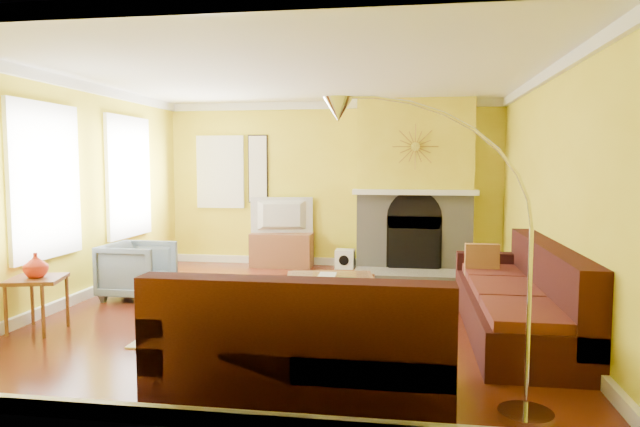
% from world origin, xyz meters
% --- Properties ---
extents(floor, '(5.50, 6.00, 0.02)m').
position_xyz_m(floor, '(0.00, 0.00, -0.01)').
color(floor, maroon).
rests_on(floor, ground).
extents(ceiling, '(5.50, 6.00, 0.02)m').
position_xyz_m(ceiling, '(0.00, 0.00, 2.71)').
color(ceiling, white).
rests_on(ceiling, ground).
extents(wall_back, '(5.50, 0.02, 2.70)m').
position_xyz_m(wall_back, '(0.00, 3.01, 1.35)').
color(wall_back, yellow).
rests_on(wall_back, ground).
extents(wall_front, '(5.50, 0.02, 2.70)m').
position_xyz_m(wall_front, '(0.00, -3.01, 1.35)').
color(wall_front, yellow).
rests_on(wall_front, ground).
extents(wall_left, '(0.02, 6.00, 2.70)m').
position_xyz_m(wall_left, '(-2.76, 0.00, 1.35)').
color(wall_left, yellow).
rests_on(wall_left, ground).
extents(wall_right, '(0.02, 6.00, 2.70)m').
position_xyz_m(wall_right, '(2.76, 0.00, 1.35)').
color(wall_right, yellow).
rests_on(wall_right, ground).
extents(baseboard, '(5.50, 6.00, 0.12)m').
position_xyz_m(baseboard, '(0.00, 0.00, 0.06)').
color(baseboard, white).
rests_on(baseboard, floor).
extents(crown_molding, '(5.50, 6.00, 0.12)m').
position_xyz_m(crown_molding, '(0.00, 0.00, 2.64)').
color(crown_molding, white).
rests_on(crown_molding, ceiling).
extents(window_left_near, '(0.06, 1.22, 1.72)m').
position_xyz_m(window_left_near, '(-2.72, 1.30, 1.50)').
color(window_left_near, white).
rests_on(window_left_near, wall_left).
extents(window_left_far, '(0.06, 1.22, 1.72)m').
position_xyz_m(window_left_far, '(-2.72, -0.60, 1.50)').
color(window_left_far, white).
rests_on(window_left_far, wall_left).
extents(window_back, '(0.82, 0.06, 1.22)m').
position_xyz_m(window_back, '(-1.90, 2.96, 1.55)').
color(window_back, white).
rests_on(window_back, wall_back).
extents(wall_art, '(0.34, 0.04, 1.14)m').
position_xyz_m(wall_art, '(-1.25, 2.97, 1.60)').
color(wall_art, white).
rests_on(wall_art, wall_back).
extents(fireplace, '(1.80, 0.40, 2.70)m').
position_xyz_m(fireplace, '(1.35, 2.80, 1.35)').
color(fireplace, gray).
rests_on(fireplace, floor).
extents(mantel, '(1.92, 0.22, 0.08)m').
position_xyz_m(mantel, '(1.35, 2.56, 1.25)').
color(mantel, white).
rests_on(mantel, fireplace).
extents(hearth, '(1.80, 0.70, 0.06)m').
position_xyz_m(hearth, '(1.35, 2.25, 0.03)').
color(hearth, gray).
rests_on(hearth, floor).
extents(sunburst, '(0.70, 0.04, 0.70)m').
position_xyz_m(sunburst, '(1.35, 2.57, 1.95)').
color(sunburst, olive).
rests_on(sunburst, fireplace).
extents(rug, '(2.40, 1.80, 0.02)m').
position_xyz_m(rug, '(-0.10, -0.70, 0.01)').
color(rug, beige).
rests_on(rug, floor).
extents(sectional_sofa, '(3.37, 3.55, 0.90)m').
position_xyz_m(sectional_sofa, '(1.06, -0.93, 0.45)').
color(sectional_sofa, '#361111').
rests_on(sectional_sofa, floor).
extents(coffee_table, '(1.15, 1.15, 0.40)m').
position_xyz_m(coffee_table, '(0.39, -0.04, 0.20)').
color(coffee_table, white).
rests_on(coffee_table, floor).
extents(media_console, '(1.00, 0.45, 0.55)m').
position_xyz_m(media_console, '(-0.79, 2.72, 0.28)').
color(media_console, brown).
rests_on(media_console, floor).
extents(tv, '(1.03, 0.32, 0.59)m').
position_xyz_m(tv, '(-0.79, 2.72, 0.84)').
color(tv, black).
rests_on(tv, media_console).
extents(subwoofer, '(0.30, 0.30, 0.30)m').
position_xyz_m(subwoofer, '(0.25, 2.75, 0.15)').
color(subwoofer, white).
rests_on(subwoofer, floor).
extents(armchair, '(0.79, 0.77, 0.71)m').
position_xyz_m(armchair, '(-2.10, 0.30, 0.35)').
color(armchair, slate).
rests_on(armchair, floor).
extents(side_table, '(0.61, 0.61, 0.55)m').
position_xyz_m(side_table, '(-2.43, -1.21, 0.28)').
color(side_table, brown).
rests_on(side_table, floor).
extents(vase, '(0.25, 0.25, 0.25)m').
position_xyz_m(vase, '(-2.43, -1.21, 0.67)').
color(vase, red).
rests_on(vase, side_table).
extents(book, '(0.21, 0.27, 0.03)m').
position_xyz_m(book, '(0.24, 0.06, 0.41)').
color(book, white).
rests_on(book, coffee_table).
extents(arc_lamp, '(1.35, 0.36, 2.12)m').
position_xyz_m(arc_lamp, '(1.46, -2.55, 1.06)').
color(arc_lamp, silver).
rests_on(arc_lamp, floor).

